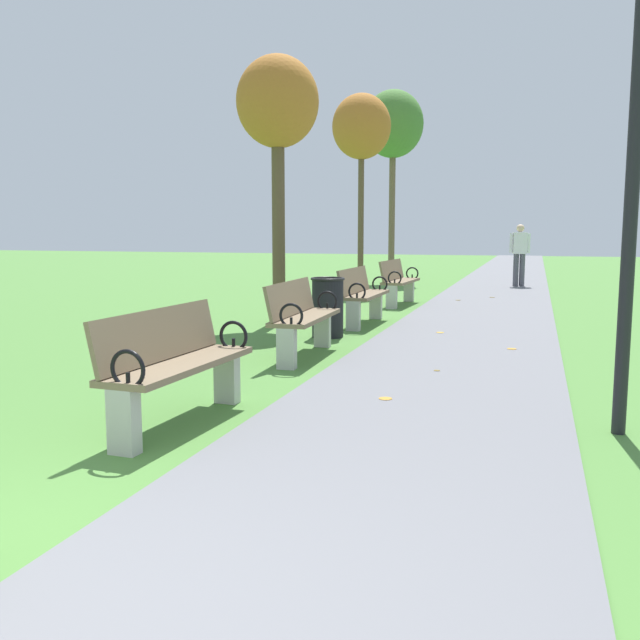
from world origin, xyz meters
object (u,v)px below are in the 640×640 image
object	(u,v)px
tree_4	(393,126)
lamp_post	(637,114)
park_bench_5	(398,281)
tree_3	(362,129)
park_bench_2	(175,363)
park_bench_4	(362,294)
pedestrian_walking	(520,252)
tree_2	(278,108)
park_bench_3	(302,316)
trash_bin	(328,307)

from	to	relation	value
tree_4	lamp_post	world-z (taller)	tree_4
park_bench_5	tree_3	xyz separation A→B (m)	(-1.52, 2.97, 3.44)
tree_4	park_bench_2	bearing A→B (deg)	-84.65
park_bench_4	pedestrian_walking	distance (m)	8.63
tree_3	lamp_post	bearing A→B (deg)	-66.92
park_bench_2	tree_2	xyz separation A→B (m)	(-1.35, 5.84, 2.91)
park_bench_3	tree_4	distance (m)	13.04
pedestrian_walking	tree_3	bearing A→B (deg)	-147.74
tree_2	trash_bin	distance (m)	3.45
park_bench_3	park_bench_4	distance (m)	2.98
park_bench_3	pedestrian_walking	distance (m)	11.53
park_bench_2	park_bench_4	world-z (taller)	same
tree_4	lamp_post	distance (m)	15.47
park_bench_3	tree_4	size ratio (longest dim) A/B	0.30
park_bench_5	trash_bin	world-z (taller)	park_bench_5
park_bench_4	trash_bin	distance (m)	1.43
park_bench_4	tree_3	size ratio (longest dim) A/B	0.34
park_bench_5	lamp_post	xyz separation A→B (m)	(3.25, -8.24, 1.82)
park_bench_3	tree_2	xyz separation A→B (m)	(-1.35, 2.82, 2.91)
tree_3	tree_2	bearing A→B (deg)	-88.43
park_bench_4	tree_4	world-z (taller)	tree_4
park_bench_4	pedestrian_walking	world-z (taller)	pedestrian_walking
park_bench_3	tree_3	size ratio (longest dim) A/B	0.34
park_bench_2	tree_4	xyz separation A→B (m)	(-1.44, 15.35, 3.96)
park_bench_4	park_bench_5	size ratio (longest dim) A/B	0.99
park_bench_4	park_bench_5	xyz separation A→B (m)	(0.00, 3.02, 0.00)
park_bench_4	tree_2	world-z (taller)	tree_2
park_bench_2	park_bench_3	xyz separation A→B (m)	(-0.00, 3.01, 0.00)
park_bench_4	tree_4	xyz separation A→B (m)	(-1.44, 9.36, 3.96)
park_bench_3	lamp_post	distance (m)	4.35
tree_2	lamp_post	bearing A→B (deg)	-47.74
lamp_post	pedestrian_walking	bearing A→B (deg)	94.44
tree_4	lamp_post	size ratio (longest dim) A/B	1.57
tree_2	pedestrian_walking	size ratio (longest dim) A/B	2.60
tree_2	tree_4	distance (m)	9.57
park_bench_5	tree_2	world-z (taller)	tree_2
park_bench_3	tree_3	xyz separation A→B (m)	(-1.52, 8.96, 3.44)
park_bench_5	tree_4	bearing A→B (deg)	102.76
tree_4	pedestrian_walking	distance (m)	5.16
park_bench_5	tree_4	distance (m)	7.62
park_bench_4	park_bench_5	world-z (taller)	same
park_bench_5	park_bench_4	bearing A→B (deg)	-90.00
tree_3	pedestrian_walking	distance (m)	5.32
tree_3	trash_bin	world-z (taller)	tree_3
tree_3	tree_4	size ratio (longest dim) A/B	0.87
pedestrian_walking	park_bench_5	bearing A→B (deg)	-112.47
pedestrian_walking	tree_4	bearing A→B (deg)	164.21
park_bench_5	pedestrian_walking	size ratio (longest dim) A/B	1.00
park_bench_2	pedestrian_walking	bearing A→B (deg)	81.27
tree_2	park_bench_2	bearing A→B (deg)	-76.93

